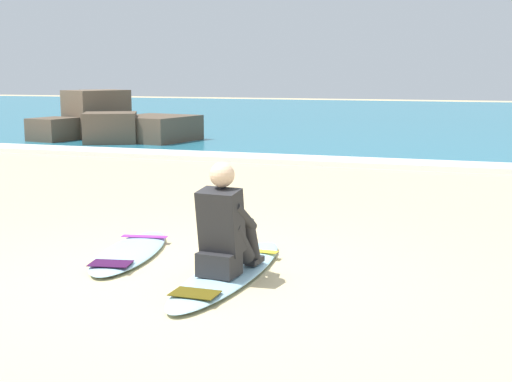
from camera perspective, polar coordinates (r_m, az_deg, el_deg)
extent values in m
plane|color=#CCB584|center=(6.06, -5.77, -7.22)|extent=(80.00, 80.00, 0.00)
cube|color=teal|center=(26.99, 13.45, 5.78)|extent=(80.00, 28.00, 0.10)
cube|color=white|center=(13.45, 8.08, 2.31)|extent=(80.00, 0.90, 0.11)
ellipsoid|color=#9ED1E5|center=(6.15, -2.18, -6.61)|extent=(0.53, 2.30, 0.07)
cube|color=gold|center=(6.72, -0.21, -4.84)|extent=(0.48, 0.10, 0.01)
cube|color=#4C400C|center=(5.48, -4.97, -8.25)|extent=(0.37, 0.24, 0.01)
cube|color=#232326|center=(5.90, -3.02, -5.90)|extent=(0.34, 0.29, 0.20)
cylinder|color=#232326|center=(6.06, -3.08, -4.00)|extent=(0.19, 0.42, 0.43)
cylinder|color=#232326|center=(6.25, -2.34, -3.85)|extent=(0.14, 0.27, 0.42)
cube|color=#232326|center=(6.36, -2.09, -5.42)|extent=(0.12, 0.23, 0.05)
cylinder|color=#232326|center=(5.98, -1.36, -4.19)|extent=(0.19, 0.42, 0.43)
cylinder|color=#232326|center=(6.16, -0.42, -4.05)|extent=(0.14, 0.27, 0.42)
cube|color=#232326|center=(6.27, -0.11, -5.65)|extent=(0.12, 0.23, 0.05)
cube|color=#232326|center=(5.85, -2.87, -2.49)|extent=(0.37, 0.32, 0.57)
sphere|color=beige|center=(5.80, -2.77, 1.33)|extent=(0.21, 0.21, 0.21)
cylinder|color=#232326|center=(6.04, -3.41, -1.87)|extent=(0.13, 0.40, 0.31)
cylinder|color=#232326|center=(5.91, -1.00, -2.10)|extent=(0.13, 0.40, 0.31)
ellipsoid|color=#9ED1E5|center=(6.93, -10.17, -4.87)|extent=(0.84, 1.80, 0.07)
cube|color=purple|center=(7.37, -9.02, -3.66)|extent=(0.49, 0.19, 0.01)
cube|color=#351037|center=(6.41, -11.71, -5.76)|extent=(0.40, 0.30, 0.01)
cube|color=brown|center=(18.53, -12.79, 5.99)|extent=(1.56, 1.75, 1.29)
cube|color=brown|center=(19.23, -12.51, 6.11)|extent=(1.31, 1.31, 1.28)
cube|color=brown|center=(16.91, -11.72, 4.88)|extent=(1.56, 1.51, 0.81)
cube|color=brown|center=(17.22, -8.18, 4.89)|extent=(1.95, 2.04, 0.70)
cube|color=brown|center=(17.82, -16.11, 4.68)|extent=(1.03, 1.15, 0.65)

